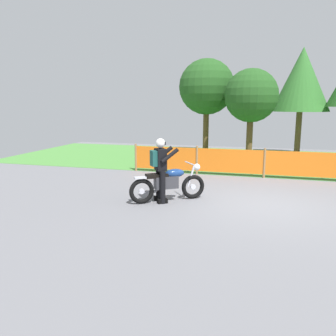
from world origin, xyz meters
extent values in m
cube|color=slate|center=(0.00, 0.00, -0.01)|extent=(24.00, 24.00, 0.02)
cube|color=#4C8C3D|center=(0.00, 7.22, 0.01)|extent=(24.00, 7.57, 0.01)
cylinder|color=#997547|center=(-4.78, 3.43, 0.53)|extent=(0.08, 0.08, 1.05)
cylinder|color=#997547|center=(-2.39, 3.43, 0.53)|extent=(0.08, 0.08, 1.05)
cylinder|color=#997547|center=(0.00, 3.43, 0.53)|extent=(0.08, 0.08, 1.05)
cube|color=orange|center=(-3.59, 3.43, 0.54)|extent=(2.31, 0.02, 0.85)
cube|color=orange|center=(-1.20, 3.43, 0.54)|extent=(2.31, 0.02, 0.85)
cube|color=orange|center=(1.20, 3.43, 0.54)|extent=(2.31, 0.02, 0.85)
cylinder|color=brown|center=(-2.86, 8.23, 1.21)|extent=(0.28, 0.28, 2.43)
sphere|color=#23511E|center=(-2.86, 8.23, 3.37)|extent=(2.70, 2.70, 2.70)
cylinder|color=brown|center=(-0.68, 7.01, 1.05)|extent=(0.28, 0.28, 2.09)
sphere|color=#23511E|center=(-0.68, 7.01, 2.92)|extent=(2.35, 2.35, 2.35)
cylinder|color=brown|center=(1.57, 9.11, 1.10)|extent=(0.28, 0.28, 2.19)
cone|color=#33702D|center=(1.57, 9.11, 3.70)|extent=(2.71, 2.71, 3.01)
torus|color=black|center=(-1.88, 0.15, 0.33)|extent=(0.61, 0.48, 0.66)
cylinder|color=silver|center=(-1.88, 0.15, 0.33)|extent=(0.15, 0.13, 0.15)
torus|color=black|center=(-3.06, -0.69, 0.33)|extent=(0.61, 0.48, 0.66)
cylinder|color=silver|center=(-3.06, -0.69, 0.33)|extent=(0.15, 0.13, 0.15)
cube|color=#38383D|center=(-2.51, -0.30, 0.52)|extent=(0.65, 0.56, 0.33)
ellipsoid|color=navy|center=(-2.32, -0.16, 0.75)|extent=(0.58, 0.52, 0.23)
cube|color=black|center=(-2.72, -0.45, 0.72)|extent=(0.61, 0.52, 0.10)
cube|color=silver|center=(-3.06, -0.69, 0.70)|extent=(0.40, 0.35, 0.04)
cylinder|color=silver|center=(-1.93, 0.12, 0.63)|extent=(0.23, 0.19, 0.59)
sphere|color=white|center=(-1.79, 0.21, 0.87)|extent=(0.26, 0.26, 0.19)
cylinder|color=silver|center=(-1.96, 0.09, 0.99)|extent=(0.39, 0.53, 0.03)
cylinder|color=silver|center=(-2.85, -0.36, 0.27)|extent=(0.51, 0.39, 0.07)
cylinder|color=black|center=(-2.73, -0.26, 0.43)|extent=(0.21, 0.21, 0.86)
cube|color=black|center=(-2.73, -0.26, 0.06)|extent=(0.28, 0.24, 0.12)
cylinder|color=black|center=(-2.55, -0.52, 0.43)|extent=(0.21, 0.21, 0.86)
cube|color=black|center=(-2.55, -0.52, 0.06)|extent=(0.28, 0.24, 0.12)
cube|color=black|center=(-2.64, -0.39, 1.14)|extent=(0.40, 0.43, 0.56)
cylinder|color=black|center=(-2.62, -0.10, 1.26)|extent=(0.45, 0.36, 0.38)
cylinder|color=black|center=(-2.36, -0.46, 1.26)|extent=(0.45, 0.36, 0.38)
sphere|color=white|center=(-2.64, -0.39, 1.56)|extent=(0.35, 0.35, 0.25)
cube|color=black|center=(-2.56, -0.33, 1.56)|extent=(0.13, 0.16, 0.08)
cube|color=#194C47|center=(-2.78, -0.48, 1.18)|extent=(0.29, 0.32, 0.40)
camera|label=1|loc=(-0.11, -8.76, 2.57)|focal=36.47mm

